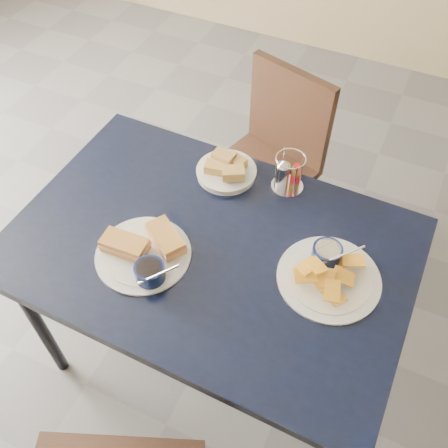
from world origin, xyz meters
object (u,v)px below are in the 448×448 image
at_px(sandwich_plate, 145,252).
at_px(plantain_plate, 328,271).
at_px(dining_table, 210,256).
at_px(condiment_caddy, 287,174).
at_px(bread_basket, 227,170).
at_px(chair_far, 269,149).

height_order(sandwich_plate, plantain_plate, same).
distance_m(dining_table, condiment_caddy, 0.38).
bearing_deg(dining_table, plantain_plate, 7.28).
bearing_deg(sandwich_plate, condiment_caddy, 58.41).
bearing_deg(dining_table, bread_basket, 105.13).
relative_size(plantain_plate, condiment_caddy, 2.26).
xyz_separation_m(dining_table, condiment_caddy, (0.13, 0.34, 0.12)).
height_order(chair_far, sandwich_plate, sandwich_plate).
height_order(plantain_plate, bread_basket, plantain_plate).
height_order(chair_far, bread_basket, chair_far).
xyz_separation_m(dining_table, sandwich_plate, (-0.16, -0.12, 0.09)).
relative_size(sandwich_plate, bread_basket, 1.51).
relative_size(dining_table, condiment_caddy, 9.26).
relative_size(sandwich_plate, condiment_caddy, 2.29).
bearing_deg(condiment_caddy, sandwich_plate, -121.59).
distance_m(sandwich_plate, bread_basket, 0.43).
height_order(sandwich_plate, bread_basket, sandwich_plate).
distance_m(chair_far, bread_basket, 0.54).
distance_m(chair_far, plantain_plate, 0.89).
distance_m(plantain_plate, bread_basket, 0.51).
xyz_separation_m(bread_basket, condiment_caddy, (0.21, 0.04, 0.03)).
xyz_separation_m(plantain_plate, bread_basket, (-0.45, 0.25, 0.01)).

